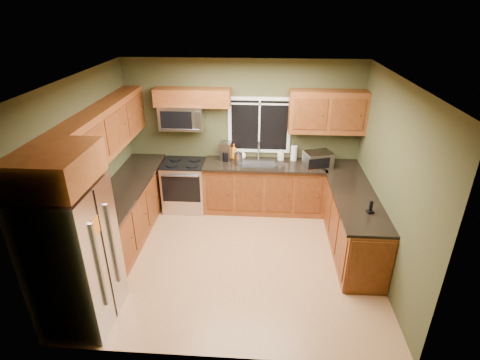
# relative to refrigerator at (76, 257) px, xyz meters

# --- Properties ---
(floor) EXTENTS (4.20, 4.20, 0.00)m
(floor) POSITION_rel_refrigerator_xyz_m (1.74, 1.30, -0.90)
(floor) COLOR #A47248
(floor) RESTS_ON ground
(ceiling) EXTENTS (4.20, 4.20, 0.00)m
(ceiling) POSITION_rel_refrigerator_xyz_m (1.74, 1.30, 1.80)
(ceiling) COLOR white
(ceiling) RESTS_ON back_wall
(back_wall) EXTENTS (4.20, 0.00, 4.20)m
(back_wall) POSITION_rel_refrigerator_xyz_m (1.74, 3.10, 0.45)
(back_wall) COLOR #3D3F23
(back_wall) RESTS_ON ground
(front_wall) EXTENTS (4.20, 0.00, 4.20)m
(front_wall) POSITION_rel_refrigerator_xyz_m (1.74, -0.50, 0.45)
(front_wall) COLOR #3D3F23
(front_wall) RESTS_ON ground
(left_wall) EXTENTS (0.00, 3.60, 3.60)m
(left_wall) POSITION_rel_refrigerator_xyz_m (-0.36, 1.30, 0.45)
(left_wall) COLOR #3D3F23
(left_wall) RESTS_ON ground
(right_wall) EXTENTS (0.00, 3.60, 3.60)m
(right_wall) POSITION_rel_refrigerator_xyz_m (3.84, 1.30, 0.45)
(right_wall) COLOR #3D3F23
(right_wall) RESTS_ON ground
(window) EXTENTS (1.12, 0.03, 1.02)m
(window) POSITION_rel_refrigerator_xyz_m (2.04, 3.08, 0.65)
(window) COLOR white
(window) RESTS_ON back_wall
(base_cabinets_left) EXTENTS (0.60, 2.65, 0.90)m
(base_cabinets_left) POSITION_rel_refrigerator_xyz_m (-0.06, 1.78, -0.45)
(base_cabinets_left) COLOR brown
(base_cabinets_left) RESTS_ON ground
(countertop_left) EXTENTS (0.65, 2.65, 0.04)m
(countertop_left) POSITION_rel_refrigerator_xyz_m (-0.04, 1.78, 0.02)
(countertop_left) COLOR black
(countertop_left) RESTS_ON base_cabinets_left
(base_cabinets_back) EXTENTS (2.17, 0.60, 0.90)m
(base_cabinets_back) POSITION_rel_refrigerator_xyz_m (2.15, 2.80, -0.45)
(base_cabinets_back) COLOR brown
(base_cabinets_back) RESTS_ON ground
(countertop_back) EXTENTS (2.17, 0.65, 0.04)m
(countertop_back) POSITION_rel_refrigerator_xyz_m (2.15, 2.78, 0.02)
(countertop_back) COLOR black
(countertop_back) RESTS_ON base_cabinets_back
(base_cabinets_peninsula) EXTENTS (0.60, 2.52, 0.90)m
(base_cabinets_peninsula) POSITION_rel_refrigerator_xyz_m (3.54, 1.84, -0.45)
(base_cabinets_peninsula) COLOR brown
(base_cabinets_peninsula) RESTS_ON ground
(countertop_peninsula) EXTENTS (0.65, 2.50, 0.04)m
(countertop_peninsula) POSITION_rel_refrigerator_xyz_m (3.51, 1.85, 0.02)
(countertop_peninsula) COLOR black
(countertop_peninsula) RESTS_ON base_cabinets_peninsula
(upper_cabinets_left) EXTENTS (0.33, 2.65, 0.72)m
(upper_cabinets_left) POSITION_rel_refrigerator_xyz_m (-0.20, 1.78, 0.96)
(upper_cabinets_left) COLOR brown
(upper_cabinets_left) RESTS_ON left_wall
(upper_cabinets_back_left) EXTENTS (1.30, 0.33, 0.30)m
(upper_cabinets_back_left) POSITION_rel_refrigerator_xyz_m (0.89, 2.94, 1.17)
(upper_cabinets_back_left) COLOR brown
(upper_cabinets_back_left) RESTS_ON back_wall
(upper_cabinets_back_right) EXTENTS (1.30, 0.33, 0.72)m
(upper_cabinets_back_right) POSITION_rel_refrigerator_xyz_m (3.19, 2.94, 0.96)
(upper_cabinets_back_right) COLOR brown
(upper_cabinets_back_right) RESTS_ON back_wall
(upper_cabinet_over_fridge) EXTENTS (0.72, 0.90, 0.38)m
(upper_cabinet_over_fridge) POSITION_rel_refrigerator_xyz_m (-0.00, 0.00, 1.13)
(upper_cabinet_over_fridge) COLOR brown
(upper_cabinet_over_fridge) RESTS_ON left_wall
(refrigerator) EXTENTS (0.74, 0.90, 1.80)m
(refrigerator) POSITION_rel_refrigerator_xyz_m (0.00, 0.00, 0.00)
(refrigerator) COLOR #B7B7BC
(refrigerator) RESTS_ON ground
(range) EXTENTS (0.76, 0.69, 0.94)m
(range) POSITION_rel_refrigerator_xyz_m (0.69, 2.77, -0.43)
(range) COLOR #B7B7BC
(range) RESTS_ON ground
(microwave) EXTENTS (0.76, 0.41, 0.42)m
(microwave) POSITION_rel_refrigerator_xyz_m (0.69, 2.91, 0.83)
(microwave) COLOR #B7B7BC
(microwave) RESTS_ON back_wall
(sink) EXTENTS (0.60, 0.42, 0.36)m
(sink) POSITION_rel_refrigerator_xyz_m (2.04, 2.79, 0.05)
(sink) COLOR slate
(sink) RESTS_ON countertop_back
(toaster_oven) EXTENTS (0.53, 0.47, 0.28)m
(toaster_oven) POSITION_rel_refrigerator_xyz_m (3.07, 2.69, 0.18)
(toaster_oven) COLOR #B7B7BC
(toaster_oven) RESTS_ON countertop_back
(coffee_maker) EXTENTS (0.22, 0.28, 0.32)m
(coffee_maker) POSITION_rel_refrigerator_xyz_m (1.45, 2.94, 0.19)
(coffee_maker) COLOR slate
(coffee_maker) RESTS_ON countertop_back
(kettle) EXTENTS (0.18, 0.18, 0.26)m
(kettle) POSITION_rel_refrigerator_xyz_m (1.69, 2.72, 0.16)
(kettle) COLOR #B7B7BC
(kettle) RESTS_ON countertop_back
(paper_towel_roll) EXTENTS (0.14, 0.14, 0.30)m
(paper_towel_roll) POSITION_rel_refrigerator_xyz_m (2.68, 2.98, 0.18)
(paper_towel_roll) COLOR white
(paper_towel_roll) RESTS_ON countertop_back
(soap_bottle_a) EXTENTS (0.11, 0.12, 0.28)m
(soap_bottle_a) POSITION_rel_refrigerator_xyz_m (1.59, 2.98, 0.18)
(soap_bottle_a) COLOR orange
(soap_bottle_a) RESTS_ON countertop_back
(soap_bottle_b) EXTENTS (0.11, 0.11, 0.20)m
(soap_bottle_b) POSITION_rel_refrigerator_xyz_m (2.44, 2.97, 0.14)
(soap_bottle_b) COLOR white
(soap_bottle_b) RESTS_ON countertop_back
(soap_bottle_c) EXTENTS (0.18, 0.18, 0.18)m
(soap_bottle_c) POSITION_rel_refrigerator_xyz_m (1.74, 2.98, 0.13)
(soap_bottle_c) COLOR white
(soap_bottle_c) RESTS_ON countertop_back
(cordless_phone) EXTENTS (0.10, 0.10, 0.18)m
(cordless_phone) POSITION_rel_refrigerator_xyz_m (3.61, 1.17, 0.09)
(cordless_phone) COLOR black
(cordless_phone) RESTS_ON countertop_peninsula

